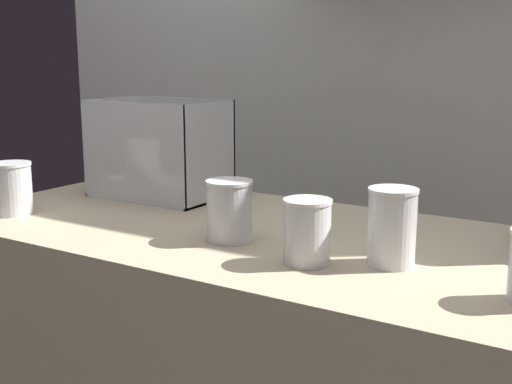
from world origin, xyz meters
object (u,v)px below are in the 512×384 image
object	(u,v)px
juice_cup_pomegranate_far_left	(12,191)
juice_cup_carrot_right	(392,232)
carrot_display_bin	(162,166)
juice_cup_mango_middle	(307,236)
juice_cup_orange_left	(229,214)

from	to	relation	value
juice_cup_pomegranate_far_left	juice_cup_carrot_right	distance (m)	0.88
carrot_display_bin	juice_cup_carrot_right	xyz separation A→B (m)	(0.70, -0.23, -0.02)
carrot_display_bin	juice_cup_mango_middle	size ratio (longest dim) A/B	2.84
juice_cup_orange_left	juice_cup_carrot_right	size ratio (longest dim) A/B	0.88
juice_cup_orange_left	juice_cup_carrot_right	world-z (taller)	juice_cup_carrot_right
juice_cup_pomegranate_far_left	juice_cup_carrot_right	xyz separation A→B (m)	(0.87, 0.10, 0.01)
carrot_display_bin	juice_cup_orange_left	size ratio (longest dim) A/B	2.72
carrot_display_bin	juice_cup_mango_middle	bearing A→B (deg)	-27.57
juice_cup_orange_left	juice_cup_carrot_right	distance (m)	0.33
juice_cup_orange_left	juice_cup_mango_middle	size ratio (longest dim) A/B	1.05
carrot_display_bin	juice_cup_mango_middle	distance (m)	0.65
juice_cup_mango_middle	juice_cup_carrot_right	distance (m)	0.14
carrot_display_bin	juice_cup_pomegranate_far_left	world-z (taller)	carrot_display_bin
juice_cup_orange_left	juice_cup_mango_middle	bearing A→B (deg)	-13.86
juice_cup_orange_left	carrot_display_bin	bearing A→B (deg)	146.34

